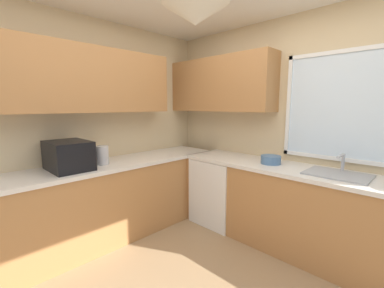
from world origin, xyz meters
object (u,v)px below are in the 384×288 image
kettle (102,155)px  bowl (271,160)px  sink_assembly (337,174)px  dishwasher (221,190)px  microwave (69,155)px

kettle → bowl: 1.87m
kettle → sink_assembly: (1.98, 1.34, -0.09)m
dishwasher → bowl: size_ratio=3.85×
bowl → dishwasher: bearing=-177.4°
sink_assembly → microwave: bearing=-139.9°
bowl → microwave: bearing=-128.4°
dishwasher → bowl: 0.84m
microwave → kettle: bearing=86.7°
sink_assembly → bowl: bearing=-179.4°
dishwasher → bowl: (0.67, 0.03, 0.51)m
dishwasher → microwave: bearing=-111.9°
microwave → sink_assembly: size_ratio=0.90×
dishwasher → sink_assembly: bearing=1.6°
dishwasher → sink_assembly: (1.34, 0.04, 0.48)m
dishwasher → sink_assembly: 1.42m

